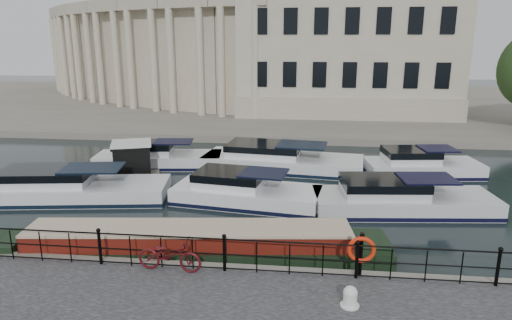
{
  "coord_description": "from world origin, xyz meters",
  "views": [
    {
      "loc": [
        2.39,
        -14.85,
        7.46
      ],
      "look_at": [
        0.5,
        2.0,
        3.0
      ],
      "focal_mm": 32.0,
      "sensor_mm": 36.0,
      "label": 1
    }
  ],
  "objects": [
    {
      "name": "ground_plane",
      "position": [
        0.0,
        0.0,
        0.0
      ],
      "size": [
        160.0,
        160.0,
        0.0
      ],
      "primitive_type": "plane",
      "color": "black",
      "rests_on": "ground"
    },
    {
      "name": "far_bank",
      "position": [
        0.0,
        39.0,
        0.28
      ],
      "size": [
        120.0,
        42.0,
        0.55
      ],
      "primitive_type": "cube",
      "color": "#6B665B",
      "rests_on": "ground_plane"
    },
    {
      "name": "railing",
      "position": [
        0.0,
        -2.25,
        1.2
      ],
      "size": [
        24.14,
        0.14,
        1.22
      ],
      "color": "black",
      "rests_on": "near_quay"
    },
    {
      "name": "civic_building",
      "position": [
        -1.0,
        34.71,
        7.04
      ],
      "size": [
        53.55,
        31.84,
        16.85
      ],
      "color": "#ADA38C",
      "rests_on": "far_bank"
    },
    {
      "name": "bicycle",
      "position": [
        -1.68,
        -2.44,
        1.08
      ],
      "size": [
        2.06,
        0.84,
        1.06
      ],
      "primitive_type": "imported",
      "rotation": [
        0.0,
        0.0,
        1.5
      ],
      "color": "#4C0D12",
      "rests_on": "near_quay"
    },
    {
      "name": "mooring_bollard",
      "position": [
        3.69,
        -3.79,
        0.82
      ],
      "size": [
        0.52,
        0.52,
        0.58
      ],
      "color": "silver",
      "rests_on": "near_quay"
    },
    {
      "name": "life_ring_post",
      "position": [
        4.12,
        -2.17,
        1.42
      ],
      "size": [
        0.85,
        0.21,
        1.38
      ],
      "color": "black",
      "rests_on": "near_quay"
    },
    {
      "name": "narrowboat",
      "position": [
        -1.57,
        -0.5,
        0.37
      ],
      "size": [
        14.16,
        3.39,
        1.52
      ],
      "rotation": [
        0.0,
        0.0,
        0.11
      ],
      "color": "black",
      "rests_on": "ground_plane"
    },
    {
      "name": "harbour_hut",
      "position": [
        -7.04,
        8.38,
        0.95
      ],
      "size": [
        3.48,
        3.19,
        2.18
      ],
      "rotation": [
        0.0,
        0.0,
        0.34
      ],
      "color": "#6B665B",
      "rests_on": "ground_plane"
    },
    {
      "name": "cabin_cruisers",
      "position": [
        -0.4,
        8.11,
        0.37
      ],
      "size": [
        25.99,
        10.73,
        1.99
      ],
      "color": "silver",
      "rests_on": "ground_plane"
    }
  ]
}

